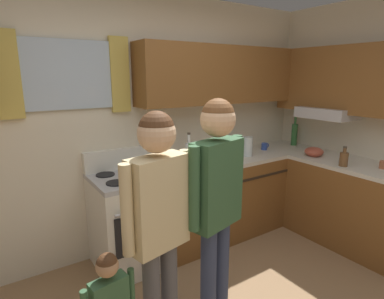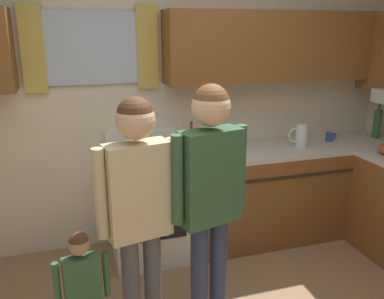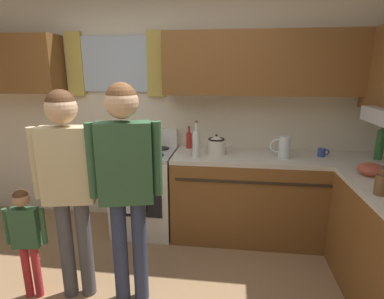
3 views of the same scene
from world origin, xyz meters
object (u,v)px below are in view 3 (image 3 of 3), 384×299
small_child (26,232)px  mixing_bowl (371,170)px  mug_cobalt_blue (322,152)px  adult_holding_child (68,173)px  stovetop_kettle (216,145)px  bottle_wine_green (380,144)px  bottle_tall_clear (196,144)px  stove_oven (145,189)px  adult_in_plaid (126,172)px  bottle_sauce_red (189,140)px  water_pitcher (284,147)px  bottle_squat_brown (381,184)px

small_child → mixing_bowl: bearing=14.0°
mug_cobalt_blue → adult_holding_child: adult_holding_child is taller
stovetop_kettle → mixing_bowl: bearing=-21.2°
bottle_wine_green → bottle_tall_clear: bottle_wine_green is taller
bottle_wine_green → adult_holding_child: adult_holding_child is taller
stove_oven → adult_holding_child: adult_holding_child is taller
stovetop_kettle → adult_in_plaid: adult_in_plaid is taller
bottle_sauce_red → small_child: (-1.05, -1.37, -0.43)m
stovetop_kettle → water_pitcher: bearing=-6.4°
bottle_squat_brown → water_pitcher: 1.00m
stovetop_kettle → adult_in_plaid: (-0.58, -1.09, 0.05)m
mug_cobalt_blue → stovetop_kettle: size_ratio=0.42×
mug_cobalt_blue → bottle_sauce_red: bearing=172.8°
adult_in_plaid → small_child: bearing=-174.5°
small_child → bottle_tall_clear: bearing=40.6°
mug_cobalt_blue → small_child: mug_cobalt_blue is taller
mug_cobalt_blue → adult_in_plaid: (-1.64, -1.12, 0.10)m
bottle_tall_clear → mixing_bowl: bearing=-13.0°
mug_cobalt_blue → stovetop_kettle: bearing=-178.4°
bottle_sauce_red → small_child: size_ratio=0.27×
stovetop_kettle → adult_in_plaid: bearing=-118.2°
stove_oven → stovetop_kettle: stovetop_kettle is taller
adult_holding_child → adult_in_plaid: adult_in_plaid is taller
bottle_tall_clear → water_pitcher: (0.85, 0.09, -0.03)m
bottle_squat_brown → bottle_tall_clear: bottle_tall_clear is taller
mug_cobalt_blue → adult_in_plaid: 1.99m
bottle_wine_green → adult_holding_child: size_ratio=0.24×
bottle_squat_brown → stovetop_kettle: 1.50m
bottle_squat_brown → stove_oven: bearing=154.7°
bottle_sauce_red → adult_in_plaid: size_ratio=0.15×
bottle_sauce_red → adult_in_plaid: 1.32m
bottle_sauce_red → bottle_wine_green: bearing=-6.2°
adult_holding_child → mixing_bowl: bearing=14.4°
bottle_tall_clear → small_child: bearing=-139.4°
adult_holding_child → small_child: adult_holding_child is taller
stovetop_kettle → mixing_bowl: (1.29, -0.50, -0.05)m
stove_oven → adult_holding_child: size_ratio=0.68×
stovetop_kettle → mixing_bowl: stovetop_kettle is taller
mixing_bowl → bottle_sauce_red: bearing=156.3°
mug_cobalt_blue → water_pitcher: water_pitcher is taller
bottle_wine_green → bottle_tall_clear: size_ratio=1.07×
bottle_squat_brown → adult_in_plaid: adult_in_plaid is taller
mixing_bowl → adult_in_plaid: adult_in_plaid is taller
stovetop_kettle → small_child: stovetop_kettle is taller
stove_oven → water_pitcher: size_ratio=5.00×
bottle_wine_green → bottle_tall_clear: bearing=-174.8°
stovetop_kettle → small_child: size_ratio=0.30×
bottle_squat_brown → bottle_tall_clear: bearing=150.9°
bottle_squat_brown → small_child: bearing=-174.6°
bottle_wine_green → adult_holding_child: 2.81m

